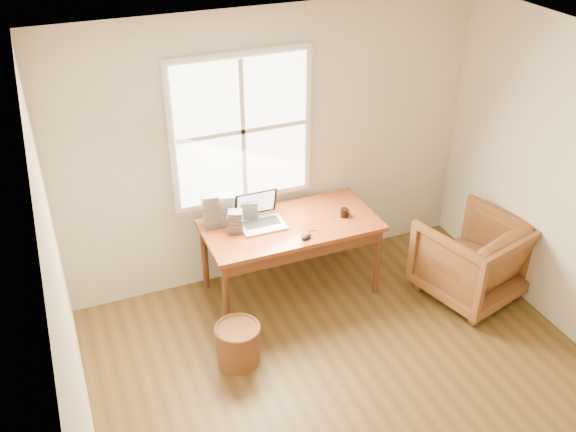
# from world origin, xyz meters

# --- Properties ---
(room_shell) EXTENTS (4.04, 4.54, 2.64)m
(room_shell) POSITION_xyz_m (-0.02, 0.16, 1.32)
(room_shell) COLOR brown
(room_shell) RESTS_ON ground
(desk) EXTENTS (1.60, 0.80, 0.04)m
(desk) POSITION_xyz_m (0.00, 1.80, 0.73)
(desk) COLOR brown
(desk) RESTS_ON room_shell
(armchair) EXTENTS (1.04, 1.06, 0.79)m
(armchair) POSITION_xyz_m (1.55, 1.12, 0.40)
(armchair) COLOR brown
(armchair) RESTS_ON room_shell
(wicker_stool) EXTENTS (0.37, 0.37, 0.35)m
(wicker_stool) POSITION_xyz_m (-0.77, 1.05, 0.18)
(wicker_stool) COLOR brown
(wicker_stool) RESTS_ON room_shell
(laptop) EXTENTS (0.41, 0.43, 0.31)m
(laptop) POSITION_xyz_m (-0.26, 1.85, 0.90)
(laptop) COLOR silver
(laptop) RESTS_ON desk
(mouse) EXTENTS (0.11, 0.09, 0.03)m
(mouse) POSITION_xyz_m (0.03, 1.51, 0.77)
(mouse) COLOR black
(mouse) RESTS_ON desk
(coffee_mug) EXTENTS (0.09, 0.09, 0.08)m
(coffee_mug) POSITION_xyz_m (0.50, 1.72, 0.79)
(coffee_mug) COLOR black
(coffee_mug) RESTS_ON desk
(cd_stack_a) EXTENTS (0.17, 0.16, 0.29)m
(cd_stack_a) POSITION_xyz_m (-0.54, 2.03, 0.89)
(cd_stack_a) COLOR #B3B6BF
(cd_stack_a) RESTS_ON desk
(cd_stack_b) EXTENTS (0.16, 0.15, 0.20)m
(cd_stack_b) POSITION_xyz_m (-0.51, 1.86, 0.85)
(cd_stack_b) COLOR #29282E
(cd_stack_b) RESTS_ON desk
(cd_stack_c) EXTENTS (0.15, 0.14, 0.32)m
(cd_stack_c) POSITION_xyz_m (-0.67, 2.03, 0.91)
(cd_stack_c) COLOR #A7A8B4
(cd_stack_c) RESTS_ON desk
(cd_stack_d) EXTENTS (0.18, 0.16, 0.19)m
(cd_stack_d) POSITION_xyz_m (-0.32, 2.03, 0.85)
(cd_stack_d) COLOR #B2B9BE
(cd_stack_d) RESTS_ON desk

